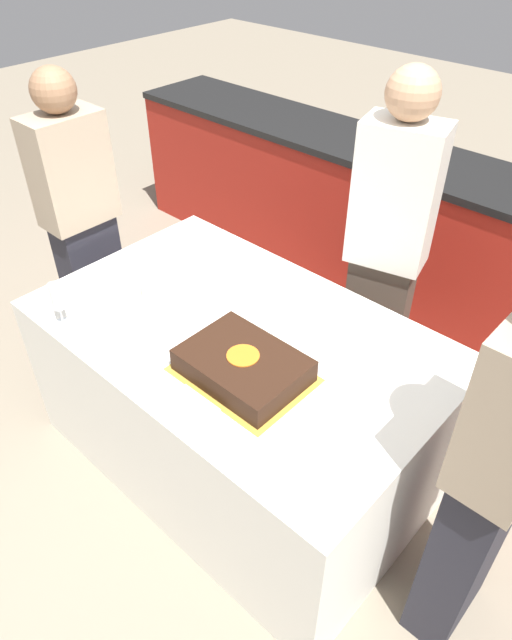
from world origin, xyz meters
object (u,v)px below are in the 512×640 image
Objects in this scene: plate_stack at (168,287)px; wine_glass at (57,299)px; cake at (243,366)px; person_seated_left at (83,229)px; person_seated_right at (499,469)px; person_cutting_cake at (386,252)px.

wine_glass reaches higher than plate_stack.
plate_stack is at bearing 70.17° from wine_glass.
cake is 1.24m from person_seated_left.
person_seated_right is at bearing -90.00° from person_seated_left.
wine_glass is 0.11× the size of person_cutting_cake.
person_seated_right is (1.42, 0.02, 0.04)m from plate_stack.
person_cutting_cake is at bearing 58.18° from wine_glass.
person_cutting_cake reaches higher than cake.
person_seated_right reaches higher than cake.
person_seated_left is at bearing 172.19° from cake.
person_seated_left is (-1.23, 0.17, 0.00)m from cake.
wine_glass is 0.67m from person_seated_left.
wine_glass is at bearing -159.59° from cake.
wine_glass is (-0.73, -0.27, 0.07)m from cake.
person_cutting_cake is (0.58, 0.75, 0.07)m from plate_stack.
person_seated_left is (-1.23, -0.73, -0.05)m from person_cutting_cake.
plate_stack is at bearing -91.89° from person_seated_left.
person_seated_left reaches higher than cake.
person_cutting_cake is 1.03× the size of person_seated_right.
cake is at bearing -97.81° from person_seated_left.
person_seated_left is (-0.65, 0.02, 0.02)m from plate_stack.
plate_stack is 0.14× the size of person_cutting_cake.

